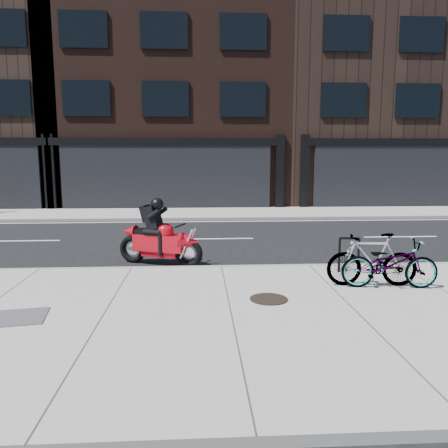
{
  "coord_description": "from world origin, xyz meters",
  "views": [
    {
      "loc": [
        -0.49,
        -11.5,
        2.58
      ],
      "look_at": [
        0.13,
        -0.73,
        0.9
      ],
      "focal_mm": 35.0,
      "sensor_mm": 36.0,
      "label": 1
    }
  ],
  "objects": [
    {
      "name": "ground",
      "position": [
        0.0,
        0.0,
        0.0
      ],
      "size": [
        120.0,
        120.0,
        0.0
      ],
      "primitive_type": "plane",
      "color": "black",
      "rests_on": "ground"
    },
    {
      "name": "sidewalk_near",
      "position": [
        0.0,
        -5.0,
        0.07
      ],
      "size": [
        60.0,
        6.0,
        0.13
      ],
      "primitive_type": "cube",
      "color": "gray",
      "rests_on": "ground"
    },
    {
      "name": "manhole_cover",
      "position": [
        0.7,
        -4.3,
        0.14
      ],
      "size": [
        0.76,
        0.76,
        0.02
      ],
      "primitive_type": "cylinder",
      "rotation": [
        0.0,
        0.0,
        -0.17
      ],
      "color": "black",
      "rests_on": "sidewalk_near"
    },
    {
      "name": "bike_rack",
      "position": [
        2.69,
        -2.6,
        0.58
      ],
      "size": [
        0.45,
        0.1,
        0.76
      ],
      "rotation": [
        0.0,
        0.0,
        -0.11
      ],
      "color": "black",
      "rests_on": "sidewalk_near"
    },
    {
      "name": "building_center",
      "position": [
        -2.0,
        14.5,
        7.25
      ],
      "size": [
        12.0,
        10.0,
        14.5
      ],
      "primitive_type": "cube",
      "color": "black",
      "rests_on": "ground"
    },
    {
      "name": "utility_grate",
      "position": [
        -3.25,
        -4.94,
        0.14
      ],
      "size": [
        0.86,
        0.86,
        0.02
      ],
      "primitive_type": "cube",
      "rotation": [
        0.0,
        0.0,
        0.17
      ],
      "color": "#444446",
      "rests_on": "sidewalk_near"
    },
    {
      "name": "motorcycle",
      "position": [
        -1.34,
        -1.24,
        0.66
      ],
      "size": [
        2.07,
        1.1,
        1.62
      ],
      "rotation": [
        0.0,
        0.0,
        -0.36
      ],
      "color": "black",
      "rests_on": "ground"
    },
    {
      "name": "bicycle_front",
      "position": [
        3.06,
        -3.74,
        0.6
      ],
      "size": [
        1.83,
        0.8,
        0.93
      ],
      "primitive_type": "imported",
      "rotation": [
        0.0,
        0.0,
        1.46
      ],
      "color": "gray",
      "rests_on": "sidewalk_near"
    },
    {
      "name": "bicycle_rear",
      "position": [
        2.77,
        -3.62,
        0.64
      ],
      "size": [
        1.74,
        0.63,
        1.02
      ],
      "primitive_type": "imported",
      "rotation": [
        0.0,
        0.0,
        4.62
      ],
      "color": "gray",
      "rests_on": "sidewalk_near"
    },
    {
      "name": "sidewalk_far",
      "position": [
        0.0,
        7.75,
        0.07
      ],
      "size": [
        60.0,
        3.5,
        0.13
      ],
      "primitive_type": "cube",
      "color": "gray",
      "rests_on": "ground"
    },
    {
      "name": "building_mideast",
      "position": [
        10.0,
        14.5,
        6.25
      ],
      "size": [
        12.0,
        10.0,
        12.5
      ],
      "primitive_type": "cube",
      "color": "black",
      "rests_on": "ground"
    }
  ]
}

